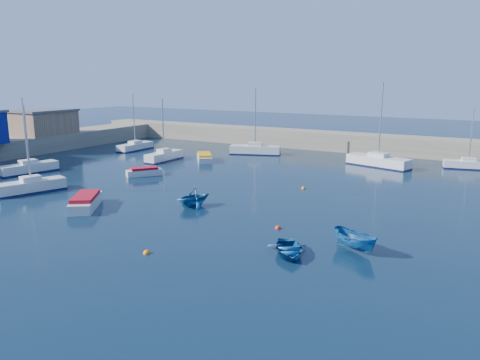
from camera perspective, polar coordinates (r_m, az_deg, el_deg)
The scene contains 20 objects.
ground at distance 30.54m, azimuth -8.71°, elevation -8.44°, with size 220.00×220.00×0.00m, color #0C2035.
back_wall at distance 71.20m, azimuth 14.80°, elevation 4.37°, with size 96.00×4.50×2.60m, color gray.
left_quay at distance 72.81m, azimuth -26.31°, elevation 3.58°, with size 6.00×62.00×2.40m, color gray.
brick_shed_a at distance 75.98m, azimuth -22.79°, elevation 6.43°, with size 6.00×8.00×3.40m, color #957356.
sailboat_1 at distance 49.01m, azimuth -24.10°, elevation -0.65°, with size 3.61×6.44×8.26m.
sailboat_2 at distance 59.03m, azimuth -24.37°, elevation 1.38°, with size 3.10×6.72×8.55m.
sailboat_3 at distance 62.55m, azimuth -9.23°, elevation 2.93°, with size 1.76×6.07×8.09m.
sailboat_4 at distance 72.55m, azimuth -12.65°, elevation 4.03°, with size 1.84×6.41×8.37m.
sailboat_5 at distance 66.93m, azimuth 1.86°, elevation 3.74°, with size 7.38×4.20×9.40m.
sailboat_6 at distance 60.14m, azimuth 16.49°, elevation 2.25°, with size 8.13×4.30×10.24m.
sailboat_7 at distance 62.50m, azimuth 26.06°, elevation 1.72°, with size 5.72×2.70×7.31m.
motorboat_0 at distance 41.53m, azimuth -18.30°, elevation -2.51°, with size 4.41×5.26×1.15m.
motorboat_1 at distance 53.33m, azimuth -11.60°, elevation 0.99°, with size 3.40×3.94×0.95m.
motorboat_2 at distance 61.66m, azimuth -4.35°, elevation 2.77°, with size 4.35×4.93×1.01m.
dinghy_center at distance 29.47m, azimuth 5.95°, elevation -8.39°, with size 2.51×3.51×0.73m, color #14528E.
dinghy_left at distance 40.03m, azimuth -5.73°, elevation -2.04°, with size 2.75×3.19×1.68m, color #14528E.
dinghy_right at distance 30.74m, azimuth 13.84°, elevation -7.20°, with size 1.30×3.46×1.33m, color #14528E.
buoy_0 at distance 30.24m, azimuth -11.31°, elevation -8.76°, with size 0.46×0.46×0.46m, color orange.
buoy_1 at distance 34.40m, azimuth 4.65°, elevation -5.92°, with size 0.46×0.46×0.46m, color red.
buoy_3 at distance 46.71m, azimuth 7.74°, elevation -1.05°, with size 0.42×0.42×0.42m, color orange.
Camera 1 is at (17.90, -22.25, 10.83)m, focal length 35.00 mm.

